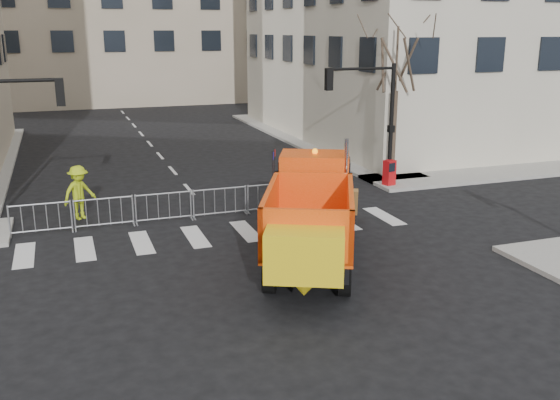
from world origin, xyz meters
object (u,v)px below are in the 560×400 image
object	(u,v)px
plow_truck	(311,212)
cop_b	(280,197)
worker	(79,193)
cop_c	(323,191)
newspaper_box	(389,173)
cop_a	(333,196)

from	to	relation	value
plow_truck	cop_b	bearing A→B (deg)	16.99
worker	cop_b	bearing A→B (deg)	-46.99
cop_c	newspaper_box	size ratio (longest dim) A/B	1.65
plow_truck	worker	distance (m)	9.11
cop_b	worker	bearing A→B (deg)	-2.75
plow_truck	newspaper_box	xyz separation A→B (m)	(6.75, 7.39, -0.89)
worker	newspaper_box	xyz separation A→B (m)	(13.06, 0.83, -0.43)
cop_b	worker	distance (m)	7.23
cop_a	cop_c	bearing A→B (deg)	-92.17
cop_b	cop_c	distance (m)	1.71
plow_truck	newspaper_box	world-z (taller)	plow_truck
cop_a	newspaper_box	bearing A→B (deg)	-144.12
cop_a	worker	size ratio (longest dim) A/B	0.95
cop_a	newspaper_box	distance (m)	5.71
plow_truck	cop_b	xyz separation A→B (m)	(0.64, 4.58, -0.73)
worker	plow_truck	bearing A→B (deg)	-77.21
cop_a	cop_c	world-z (taller)	cop_a
plow_truck	worker	world-z (taller)	plow_truck
cop_c	newspaper_box	distance (m)	5.21
plow_truck	cop_a	size ratio (longest dim) A/B	5.02
plow_truck	worker	size ratio (longest dim) A/B	4.78
cop_a	worker	world-z (taller)	worker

